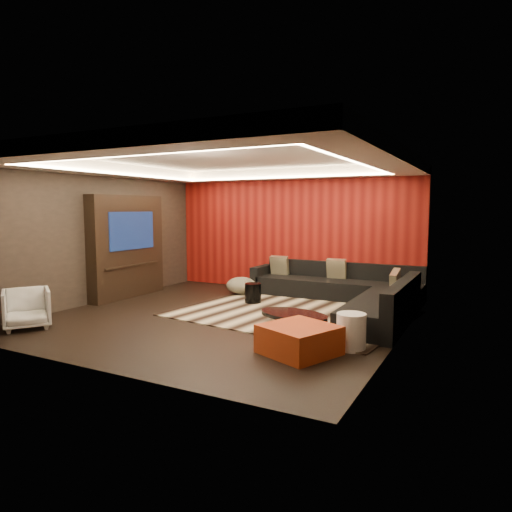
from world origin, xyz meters
The scene contains 26 objects.
floor centered at (0.00, 0.00, -0.01)m, with size 6.00×6.00×0.02m, color black.
ceiling centered at (0.00, 0.00, 2.81)m, with size 6.00×6.00×0.02m, color silver.
wall_back centered at (0.00, 3.01, 1.40)m, with size 6.00×0.02×2.80m, color black.
wall_left centered at (-3.01, 0.00, 1.40)m, with size 0.02×6.00×2.80m, color black.
wall_right centered at (3.01, 0.00, 1.40)m, with size 0.02×6.00×2.80m, color black.
red_feature_wall centered at (0.00, 2.97, 1.40)m, with size 5.98×0.05×2.78m, color #6B0C0A.
soffit_back centered at (0.00, 2.70, 2.69)m, with size 6.00×0.60×0.22m, color silver.
soffit_front centered at (0.00, -2.70, 2.69)m, with size 6.00×0.60×0.22m, color silver.
soffit_left centered at (-2.70, 0.00, 2.69)m, with size 0.60×4.80×0.22m, color silver.
soffit_right centered at (2.70, 0.00, 2.69)m, with size 0.60×4.80×0.22m, color silver.
cove_back centered at (0.00, 2.36, 2.60)m, with size 4.80×0.08×0.04m, color #FFD899.
cove_front centered at (0.00, -2.36, 2.60)m, with size 4.80×0.08×0.04m, color #FFD899.
cove_left centered at (-2.36, 0.00, 2.60)m, with size 0.08×4.80×0.04m, color #FFD899.
cove_right centered at (2.36, 0.00, 2.60)m, with size 0.08×4.80×0.04m, color #FFD899.
tv_surround centered at (-2.85, 0.60, 1.10)m, with size 0.30×2.00×2.20m, color black.
tv_screen centered at (-2.69, 0.60, 1.45)m, with size 0.04×1.30×0.80m, color black.
tv_shelf centered at (-2.69, 0.60, 0.70)m, with size 0.04×1.60×0.04m, color black.
rug centered at (0.95, 0.74, 0.01)m, with size 4.00×3.00×0.02m, color tan.
coffee_table centered at (1.34, -0.05, 0.12)m, with size 1.23×1.23×0.21m, color black.
drum_stool centered at (-0.11, 1.25, 0.22)m, with size 0.33×0.33×0.39m, color black.
striped_pouf centered at (-0.80, 1.99, 0.20)m, with size 0.67×0.67×0.37m, color beige.
white_side_table centered at (2.50, -0.80, 0.25)m, with size 0.40×0.40×0.50m, color white.
orange_ottoman centered at (1.94, -1.30, 0.19)m, with size 0.86×0.86×0.38m, color #A43B15.
armchair centered at (-2.44, -2.13, 0.32)m, with size 0.68×0.70×0.64m, color silver.
sectional_sofa centered at (1.73, 1.86, 0.26)m, with size 3.65×3.50×0.75m.
throw_pillows centered at (1.22, 2.25, 0.62)m, with size 3.12×1.72×0.50m.
Camera 1 is at (4.17, -6.79, 1.93)m, focal length 32.00 mm.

